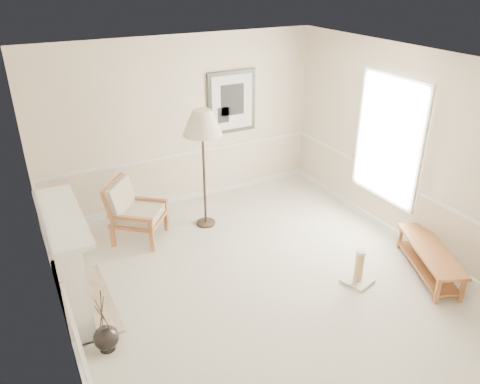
% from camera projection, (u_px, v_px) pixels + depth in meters
% --- Properties ---
extents(ground, '(5.50, 5.50, 0.00)m').
position_uv_depth(ground, '(260.00, 280.00, 6.40)').
color(ground, silver).
rests_on(ground, ground).
extents(room, '(5.04, 5.54, 2.92)m').
position_uv_depth(room, '(269.00, 148.00, 5.70)').
color(room, beige).
rests_on(room, ground).
extents(fireplace, '(0.64, 1.64, 1.31)m').
position_uv_depth(fireplace, '(67.00, 264.00, 5.62)').
color(fireplace, white).
rests_on(fireplace, ground).
extents(floor_vase, '(0.28, 0.28, 0.82)m').
position_uv_depth(floor_vase, '(106.00, 338.00, 5.19)').
color(floor_vase, black).
rests_on(floor_vase, ground).
extents(armchair, '(1.04, 1.03, 0.95)m').
position_uv_depth(armchair, '(132.00, 209.00, 7.17)').
color(armchair, '#985A31').
rests_on(armchair, ground).
extents(floor_lamp, '(0.70, 0.70, 1.95)m').
position_uv_depth(floor_lamp, '(202.00, 126.00, 7.03)').
color(floor_lamp, black).
rests_on(floor_lamp, ground).
extents(bench, '(0.96, 1.45, 0.40)m').
position_uv_depth(bench, '(430.00, 256.00, 6.43)').
color(bench, '#985A31').
rests_on(bench, ground).
extents(scratching_post, '(0.44, 0.44, 0.50)m').
position_uv_depth(scratching_post, '(358.00, 273.00, 6.28)').
color(scratching_post, beige).
rests_on(scratching_post, ground).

